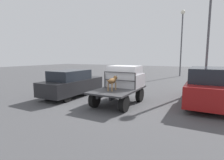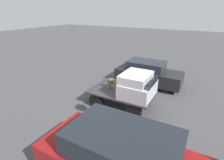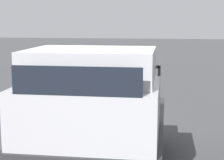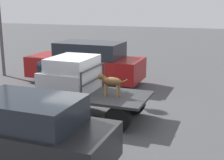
# 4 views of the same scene
# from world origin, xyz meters

# --- Properties ---
(ground_plane) EXTENTS (80.00, 80.00, 0.00)m
(ground_plane) POSITION_xyz_m (0.00, 0.00, 0.00)
(ground_plane) COLOR #474749
(flatbed_truck) EXTENTS (3.40, 1.90, 0.82)m
(flatbed_truck) POSITION_xyz_m (0.00, 0.00, 0.58)
(flatbed_truck) COLOR black
(flatbed_truck) RESTS_ON ground
(truck_cab) EXTENTS (1.52, 1.78, 1.15)m
(truck_cab) POSITION_xyz_m (0.86, 0.00, 1.37)
(truck_cab) COLOR #B7B7BC
(truck_cab) RESTS_ON flatbed_truck
(truck_headboard) EXTENTS (0.04, 1.78, 0.86)m
(truck_headboard) POSITION_xyz_m (0.07, 0.00, 1.39)
(truck_headboard) COLOR #2D2D30
(truck_headboard) RESTS_ON flatbed_truck
(dog) EXTENTS (1.01, 0.28, 0.72)m
(dog) POSITION_xyz_m (-0.54, 0.07, 1.28)
(dog) COLOR #9E7547
(dog) RESTS_ON flatbed_truck
(parked_sedan) EXTENTS (4.32, 1.74, 1.64)m
(parked_sedan) POSITION_xyz_m (0.32, 3.40, 0.82)
(parked_sedan) COLOR black
(parked_sedan) RESTS_ON ground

